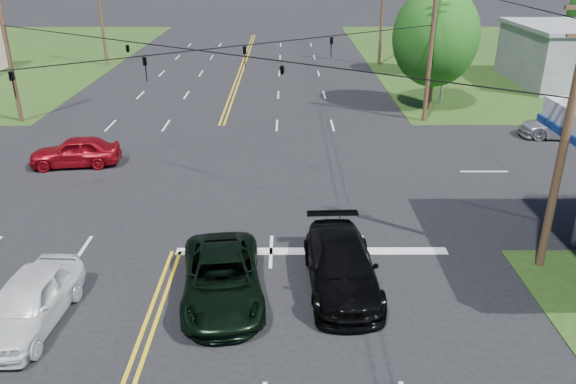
{
  "coord_description": "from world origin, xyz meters",
  "views": [
    {
      "loc": [
        4.04,
        -14.09,
        10.29
      ],
      "look_at": [
        4.14,
        6.0,
        1.53
      ],
      "focal_mm": 35.0,
      "sensor_mm": 36.0,
      "label": 1
    }
  ],
  "objects_px": {
    "pole_se": "(567,132)",
    "tree_right_a": "(436,37)",
    "pole_ne": "(431,43)",
    "suv_black": "(341,265)",
    "pole_left_far": "(100,9)",
    "pickup_dkgreen": "(222,278)",
    "pole_nw": "(7,44)",
    "pole_right_far": "(382,8)",
    "pickup_white": "(29,302)",
    "tree_right_b": "(429,25)"
  },
  "relations": [
    {
      "from": "pole_se",
      "to": "tree_right_a",
      "type": "bearing_deg",
      "value": 87.27
    },
    {
      "from": "pole_ne",
      "to": "suv_black",
      "type": "relative_size",
      "value": 1.75
    },
    {
      "from": "pole_se",
      "to": "pole_left_far",
      "type": "height_order",
      "value": "pole_left_far"
    },
    {
      "from": "pole_left_far",
      "to": "pickup_dkgreen",
      "type": "xyz_separation_m",
      "value": [
        15.03,
        -38.96,
        -4.43
      ]
    },
    {
      "from": "pole_nw",
      "to": "pole_ne",
      "type": "relative_size",
      "value": 1.0
    },
    {
      "from": "pole_ne",
      "to": "pole_right_far",
      "type": "height_order",
      "value": "pole_right_far"
    },
    {
      "from": "tree_right_a",
      "to": "pickup_white",
      "type": "distance_m",
      "value": 30.2
    },
    {
      "from": "pole_left_far",
      "to": "pole_right_far",
      "type": "xyz_separation_m",
      "value": [
        26.0,
        0.0,
        0.0
      ]
    },
    {
      "from": "pole_se",
      "to": "pickup_white",
      "type": "distance_m",
      "value": 17.32
    },
    {
      "from": "tree_right_a",
      "to": "pickup_white",
      "type": "relative_size",
      "value": 1.78
    },
    {
      "from": "pole_se",
      "to": "pole_ne",
      "type": "relative_size",
      "value": 1.0
    },
    {
      "from": "tree_right_b",
      "to": "suv_black",
      "type": "height_order",
      "value": "tree_right_b"
    },
    {
      "from": "pole_se",
      "to": "pole_ne",
      "type": "xyz_separation_m",
      "value": [
        0.0,
        18.0,
        0.0
      ]
    },
    {
      "from": "pole_nw",
      "to": "tree_right_b",
      "type": "bearing_deg",
      "value": 26.95
    },
    {
      "from": "pole_ne",
      "to": "pickup_dkgreen",
      "type": "relative_size",
      "value": 1.78
    },
    {
      "from": "pole_se",
      "to": "pickup_white",
      "type": "bearing_deg",
      "value": -168.77
    },
    {
      "from": "tree_right_b",
      "to": "pickup_dkgreen",
      "type": "bearing_deg",
      "value": -112.49
    },
    {
      "from": "tree_right_b",
      "to": "pole_ne",
      "type": "bearing_deg",
      "value": -103.13
    },
    {
      "from": "tree_right_a",
      "to": "suv_black",
      "type": "bearing_deg",
      "value": -110.07
    },
    {
      "from": "pole_left_far",
      "to": "tree_right_a",
      "type": "bearing_deg",
      "value": -30.65
    },
    {
      "from": "pole_nw",
      "to": "suv_black",
      "type": "relative_size",
      "value": 1.75
    },
    {
      "from": "suv_black",
      "to": "tree_right_a",
      "type": "bearing_deg",
      "value": 67.42
    },
    {
      "from": "pole_ne",
      "to": "pole_left_far",
      "type": "height_order",
      "value": "pole_left_far"
    },
    {
      "from": "pole_left_far",
      "to": "tree_right_a",
      "type": "height_order",
      "value": "pole_left_far"
    },
    {
      "from": "pole_ne",
      "to": "pole_right_far",
      "type": "bearing_deg",
      "value": 90.0
    },
    {
      "from": "pole_nw",
      "to": "pole_right_far",
      "type": "height_order",
      "value": "pole_right_far"
    },
    {
      "from": "pole_nw",
      "to": "pickup_white",
      "type": "relative_size",
      "value": 2.07
    },
    {
      "from": "pole_ne",
      "to": "pickup_white",
      "type": "bearing_deg",
      "value": -127.79
    },
    {
      "from": "tree_right_b",
      "to": "suv_black",
      "type": "distance_m",
      "value": 36.07
    },
    {
      "from": "suv_black",
      "to": "pole_right_far",
      "type": "bearing_deg",
      "value": 76.92
    },
    {
      "from": "pole_se",
      "to": "pole_right_far",
      "type": "xyz_separation_m",
      "value": [
        0.0,
        37.0,
        0.25
      ]
    },
    {
      "from": "pole_left_far",
      "to": "pole_se",
      "type": "bearing_deg",
      "value": -54.9
    },
    {
      "from": "pickup_dkgreen",
      "to": "pickup_white",
      "type": "relative_size",
      "value": 1.16
    },
    {
      "from": "pole_se",
      "to": "pickup_dkgreen",
      "type": "distance_m",
      "value": 11.9
    },
    {
      "from": "pole_nw",
      "to": "pole_ne",
      "type": "height_order",
      "value": "same"
    },
    {
      "from": "pole_se",
      "to": "pickup_white",
      "type": "xyz_separation_m",
      "value": [
        -16.5,
        -3.28,
        -4.13
      ]
    },
    {
      "from": "pole_right_far",
      "to": "suv_black",
      "type": "xyz_separation_m",
      "value": [
        -7.15,
        -38.29,
        -4.38
      ]
    },
    {
      "from": "pole_left_far",
      "to": "pickup_dkgreen",
      "type": "bearing_deg",
      "value": -68.9
    },
    {
      "from": "suv_black",
      "to": "pickup_white",
      "type": "height_order",
      "value": "suv_black"
    },
    {
      "from": "pole_se",
      "to": "pole_left_far",
      "type": "xyz_separation_m",
      "value": [
        -26.0,
        37.0,
        0.25
      ]
    },
    {
      "from": "pickup_white",
      "to": "pole_nw",
      "type": "bearing_deg",
      "value": 117.96
    },
    {
      "from": "pole_right_far",
      "to": "tree_right_b",
      "type": "distance_m",
      "value": 5.4
    },
    {
      "from": "tree_right_b",
      "to": "pickup_dkgreen",
      "type": "height_order",
      "value": "tree_right_b"
    },
    {
      "from": "pole_nw",
      "to": "tree_right_b",
      "type": "xyz_separation_m",
      "value": [
        29.5,
        15.0,
        -0.7
      ]
    },
    {
      "from": "pickup_dkgreen",
      "to": "pole_se",
      "type": "bearing_deg",
      "value": 3.36
    },
    {
      "from": "tree_right_b",
      "to": "suv_black",
      "type": "xyz_separation_m",
      "value": [
        -10.65,
        -34.29,
        -3.43
      ]
    },
    {
      "from": "tree_right_a",
      "to": "pickup_dkgreen",
      "type": "relative_size",
      "value": 1.53
    },
    {
      "from": "pickup_dkgreen",
      "to": "suv_black",
      "type": "bearing_deg",
      "value": 3.05
    },
    {
      "from": "pole_right_far",
      "to": "pickup_dkgreen",
      "type": "distance_m",
      "value": 40.71
    },
    {
      "from": "pole_ne",
      "to": "suv_black",
      "type": "distance_m",
      "value": 20.99
    }
  ]
}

